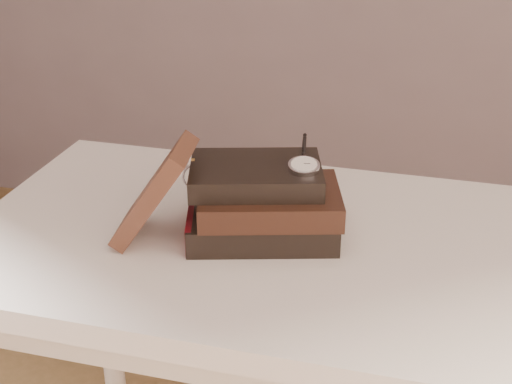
# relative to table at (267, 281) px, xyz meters

# --- Properties ---
(table) EXTENTS (1.00, 0.60, 0.75)m
(table) POSITION_rel_table_xyz_m (0.00, 0.00, 0.00)
(table) COLOR white
(table) RESTS_ON ground
(book_stack) EXTENTS (0.28, 0.22, 0.12)m
(book_stack) POSITION_rel_table_xyz_m (-0.01, 0.00, 0.15)
(book_stack) COLOR black
(book_stack) RESTS_ON table
(journal) EXTENTS (0.14, 0.13, 0.17)m
(journal) POSITION_rel_table_xyz_m (-0.17, -0.06, 0.18)
(journal) COLOR #3B1F17
(journal) RESTS_ON table
(pocket_watch) EXTENTS (0.06, 0.16, 0.02)m
(pocket_watch) POSITION_rel_table_xyz_m (0.06, 0.01, 0.22)
(pocket_watch) COLOR silver
(pocket_watch) RESTS_ON book_stack
(eyeglasses) EXTENTS (0.13, 0.14, 0.05)m
(eyeglasses) POSITION_rel_table_xyz_m (-0.11, 0.06, 0.16)
(eyeglasses) COLOR silver
(eyeglasses) RESTS_ON book_stack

